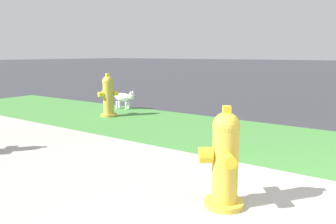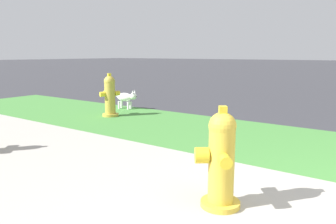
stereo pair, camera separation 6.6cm
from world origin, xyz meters
TOP-DOWN VIEW (x-y plane):
  - fire_hydrant_across_street at (-1.68, 0.28)m, footprint 0.34×0.35m
  - fire_hydrant_mid_block at (-5.00, 2.42)m, footprint 0.35×0.38m
  - small_white_dog at (-5.30, 3.19)m, footprint 0.50×0.24m

SIDE VIEW (x-z plane):
  - small_white_dog at x=-5.30m, z-range 0.04..0.44m
  - fire_hydrant_across_street at x=-1.68m, z-range -0.01..0.76m
  - fire_hydrant_mid_block at x=-5.00m, z-range -0.01..0.78m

